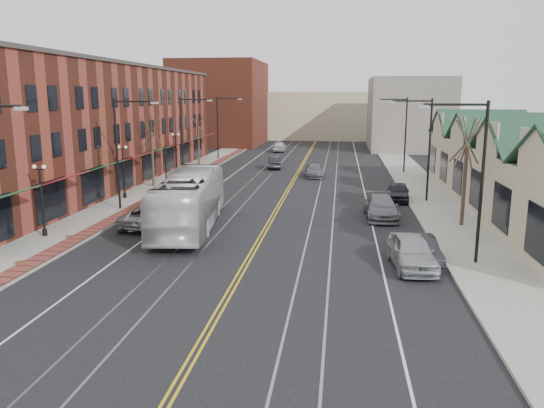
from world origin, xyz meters
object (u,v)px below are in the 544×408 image
(transit_bus, at_px, (190,201))
(parked_car_d, at_px, (398,192))
(parked_car_a, at_px, (412,251))
(parked_car_c, at_px, (381,207))
(parked_suv, at_px, (150,216))
(parked_car_b, at_px, (421,250))

(transit_bus, xyz_separation_m, parked_car_d, (14.17, 10.83, -1.05))
(parked_car_a, xyz_separation_m, parked_car_c, (-0.72, 10.79, -0.05))
(transit_bus, distance_m, parked_car_d, 17.87)
(parked_car_a, distance_m, parked_car_d, 17.26)
(parked_car_c, distance_m, parked_car_d, 6.67)
(parked_suv, xyz_separation_m, parked_car_c, (15.00, 4.46, 0.06))
(parked_car_a, distance_m, parked_car_b, 1.07)
(transit_bus, relative_size, parked_car_c, 2.41)
(transit_bus, xyz_separation_m, parked_suv, (-2.63, -0.05, -1.07))
(parked_suv, distance_m, parked_car_c, 15.65)
(transit_bus, xyz_separation_m, parked_car_a, (13.09, -6.39, -0.96))
(parked_car_a, relative_size, parked_car_c, 0.91)
(parked_car_c, xyz_separation_m, parked_car_d, (1.80, 6.43, -0.04))
(transit_bus, relative_size, parked_car_a, 2.64)
(parked_suv, bearing_deg, parked_car_a, 166.03)
(parked_car_b, relative_size, parked_car_c, 0.78)
(parked_suv, height_order, parked_car_c, parked_car_c)
(transit_bus, height_order, parked_car_b, transit_bus)
(parked_car_c, bearing_deg, transit_bus, -162.27)
(parked_car_a, height_order, parked_car_d, parked_car_a)
(parked_car_b, bearing_deg, parked_car_d, 81.86)
(parked_suv, height_order, parked_car_b, parked_suv)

